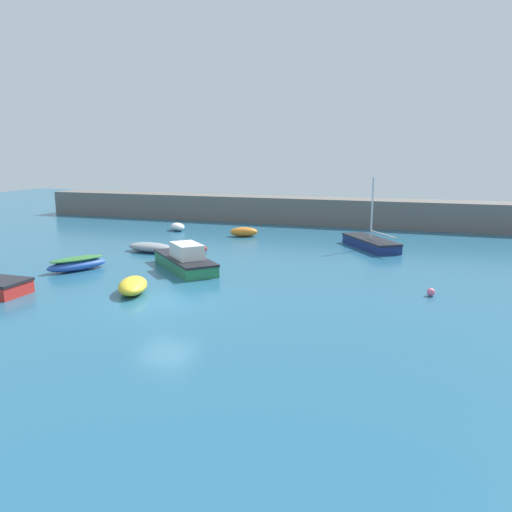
% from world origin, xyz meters
% --- Properties ---
extents(ground_plane, '(120.00, 120.00, 0.20)m').
position_xyz_m(ground_plane, '(0.00, 0.00, -0.10)').
color(ground_plane, '#235B7A').
extents(harbor_breakwater, '(56.02, 3.85, 2.47)m').
position_xyz_m(harbor_breakwater, '(0.00, 27.87, 1.23)').
color(harbor_breakwater, '#66605B').
rests_on(harbor_breakwater, ground_plane).
extents(sailboat_twin_hulled, '(4.62, 5.63, 4.99)m').
position_xyz_m(sailboat_twin_hulled, '(7.25, 16.42, 0.39)').
color(sailboat_twin_hulled, navy).
rests_on(sailboat_twin_hulled, ground_plane).
extents(rowboat_blue_near, '(3.63, 1.79, 0.63)m').
position_xyz_m(rowboat_blue_near, '(-6.75, 10.21, 0.32)').
color(rowboat_blue_near, gray).
rests_on(rowboat_blue_near, ground_plane).
extents(fishing_dinghy_green, '(2.11, 2.08, 0.67)m').
position_xyz_m(fishing_dinghy_green, '(-9.57, 19.46, 0.34)').
color(fishing_dinghy_green, white).
rests_on(fishing_dinghy_green, ground_plane).
extents(rowboat_with_red_cover, '(2.66, 3.57, 0.79)m').
position_xyz_m(rowboat_with_red_cover, '(-7.91, 4.02, 0.40)').
color(rowboat_with_red_cover, '#2D56B7').
rests_on(rowboat_with_red_cover, ground_plane).
extents(dinghy_near_pier, '(2.45, 1.71, 0.76)m').
position_xyz_m(dinghy_near_pier, '(-3.00, 18.33, 0.38)').
color(dinghy_near_pier, orange).
rests_on(dinghy_near_pier, ground_plane).
extents(rowboat_white_midwater, '(2.33, 2.98, 0.74)m').
position_xyz_m(rowboat_white_midwater, '(-2.24, 0.90, 0.37)').
color(rowboat_white_midwater, yellow).
rests_on(rowboat_white_midwater, ground_plane).
extents(motorboat_with_cabin, '(5.60, 5.50, 1.56)m').
position_xyz_m(motorboat_with_cabin, '(-2.16, 6.28, 0.56)').
color(motorboat_with_cabin, '#287A4C').
rests_on(motorboat_with_cabin, ground_plane).
extents(mooring_buoy_red, '(0.38, 0.38, 0.38)m').
position_xyz_m(mooring_buoy_red, '(-3.37, 11.50, 0.19)').
color(mooring_buoy_red, red).
rests_on(mooring_buoy_red, ground_plane).
extents(mooring_buoy_pink, '(0.38, 0.38, 0.38)m').
position_xyz_m(mooring_buoy_pink, '(11.26, 4.99, 0.19)').
color(mooring_buoy_pink, '#EA668C').
rests_on(mooring_buoy_pink, ground_plane).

